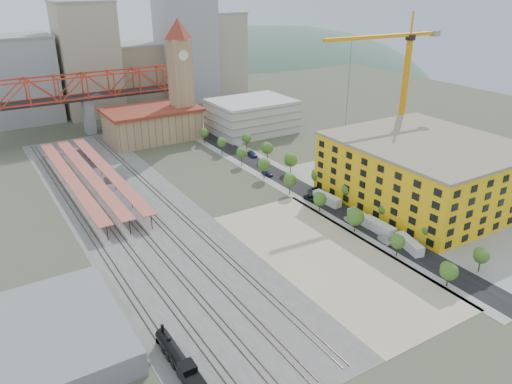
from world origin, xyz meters
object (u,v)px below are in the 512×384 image
site_trailer_a (409,244)px  site_trailer_b (379,227)px  clock_tower (180,68)px  locomotive (180,363)px  site_trailer_d (327,199)px  site_trailer_c (361,218)px  tower_crane (399,72)px  car_0 (385,240)px  construction_building (425,171)px

site_trailer_a → site_trailer_b: size_ratio=0.92×
clock_tower → locomotive: 143.07m
site_trailer_a → site_trailer_d: bearing=104.5°
site_trailer_c → site_trailer_d: bearing=93.6°
site_trailer_a → clock_tower: bearing=108.3°
tower_crane → car_0: 71.91m
site_trailer_a → car_0: 6.16m
clock_tower → site_trailer_d: 91.15m
locomotive → site_trailer_b: bearing=16.6°
tower_crane → site_trailer_a: 73.28m
clock_tower → locomotive: clock_tower is taller
locomotive → car_0: size_ratio=4.50×
site_trailer_c → site_trailer_b: bearing=-86.4°
site_trailer_a → site_trailer_b: site_trailer_b is taller
locomotive → site_trailer_b: locomotive is taller
clock_tower → site_trailer_b: 111.98m
construction_building → site_trailer_d: (-26.00, 13.41, -8.05)m
site_trailer_c → construction_building: bearing=6.8°
clock_tower → tower_crane: tower_crane is taller
tower_crane → site_trailer_c: (-43.94, -32.17, -31.03)m
site_trailer_a → site_trailer_c: 17.61m
locomotive → car_0: bearing=12.8°
clock_tower → car_0: clock_tower is taller
locomotive → site_trailer_a: size_ratio=2.14×
site_trailer_b → construction_building: bearing=17.2°
site_trailer_d → tower_crane: bearing=16.6°
tower_crane → car_0: tower_crane is taller
tower_crane → site_trailer_a: (-43.94, -49.78, -30.99)m
tower_crane → site_trailer_d: tower_crane is taller
site_trailer_b → car_0: (-3.00, -5.37, -0.64)m
site_trailer_d → car_0: 27.26m
site_trailer_a → locomotive: bearing=-157.8°
tower_crane → site_trailer_c: 62.68m
site_trailer_a → site_trailer_b: bearing=104.5°
site_trailer_d → site_trailer_b: bearing=-94.9°
locomotive → site_trailer_c: (66.00, 26.59, -0.63)m
site_trailer_d → site_trailer_a: bearing=-94.9°
construction_building → site_trailer_a: (-26.00, -19.04, -8.12)m
clock_tower → tower_crane: size_ratio=0.99×
tower_crane → site_trailer_d: bearing=-158.5°
locomotive → site_trailer_d: 77.93m
site_trailer_d → car_0: site_trailer_d is taller
locomotive → site_trailer_d: bearing=32.1°
locomotive → tower_crane: (109.94, 58.76, 30.40)m
site_trailer_c → site_trailer_d: size_ratio=0.93×
car_0 → clock_tower: bearing=96.3°
locomotive → site_trailer_b: size_ratio=1.96×
tower_crane → car_0: bearing=-136.6°
construction_building → car_0: (-29.00, -13.69, -8.64)m
locomotive → car_0: locomotive is taller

